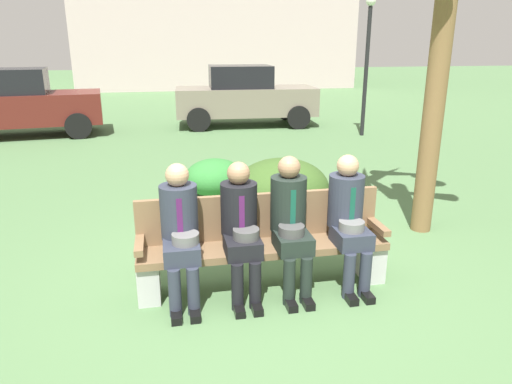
# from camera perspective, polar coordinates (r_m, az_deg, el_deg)

# --- Properties ---
(ground_plane) EXTENTS (80.00, 80.00, 0.00)m
(ground_plane) POSITION_cam_1_polar(r_m,az_deg,el_deg) (4.78, 1.09, -10.94)
(ground_plane) COLOR #507648
(park_bench) EXTENTS (2.39, 0.44, 0.90)m
(park_bench) POSITION_cam_1_polar(r_m,az_deg,el_deg) (4.58, 0.82, -6.19)
(park_bench) COLOR brown
(park_bench) RESTS_ON ground
(seated_man_leftmost) EXTENTS (0.34, 0.72, 1.28)m
(seated_man_leftmost) POSITION_cam_1_polar(r_m,az_deg,el_deg) (4.26, -9.17, -4.29)
(seated_man_leftmost) COLOR #2D3342
(seated_man_leftmost) RESTS_ON ground
(seated_man_centerleft) EXTENTS (0.34, 0.72, 1.27)m
(seated_man_centerleft) POSITION_cam_1_polar(r_m,az_deg,el_deg) (4.31, -1.85, -3.90)
(seated_man_centerleft) COLOR black
(seated_man_centerleft) RESTS_ON ground
(seated_man_centerright) EXTENTS (0.34, 0.72, 1.30)m
(seated_man_centerright) POSITION_cam_1_polar(r_m,az_deg,el_deg) (4.40, 4.21, -3.25)
(seated_man_centerright) COLOR #1E2823
(seated_man_centerright) RESTS_ON ground
(seated_man_rightmost) EXTENTS (0.34, 0.72, 1.29)m
(seated_man_rightmost) POSITION_cam_1_polar(r_m,az_deg,el_deg) (4.58, 11.18, -2.79)
(seated_man_rightmost) COLOR #2D3342
(seated_man_rightmost) RESTS_ON ground
(shrub_near_bench) EXTENTS (0.93, 0.85, 0.58)m
(shrub_near_bench) POSITION_cam_1_polar(r_m,az_deg,el_deg) (7.32, -5.03, 1.77)
(shrub_near_bench) COLOR #327D36
(shrub_near_bench) RESTS_ON ground
(shrub_mid_lawn) EXTENTS (1.30, 1.19, 0.81)m
(shrub_mid_lawn) POSITION_cam_1_polar(r_m,az_deg,el_deg) (6.37, 3.11, 0.45)
(shrub_mid_lawn) COLOR #375722
(shrub_mid_lawn) RESTS_ON ground
(parked_car_near) EXTENTS (4.06, 2.08, 1.68)m
(parked_car_near) POSITION_cam_1_polar(r_m,az_deg,el_deg) (13.34, -26.93, 9.57)
(parked_car_near) COLOR #591E19
(parked_car_near) RESTS_ON ground
(parked_car_far) EXTENTS (3.97, 1.86, 1.68)m
(parked_car_far) POSITION_cam_1_polar(r_m,az_deg,el_deg) (13.57, -1.40, 11.55)
(parked_car_far) COLOR slate
(parked_car_far) RESTS_ON ground
(street_lamp) EXTENTS (0.24, 0.24, 3.35)m
(street_lamp) POSITION_cam_1_polar(r_m,az_deg,el_deg) (12.32, 13.37, 16.24)
(street_lamp) COLOR black
(street_lamp) RESTS_ON ground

